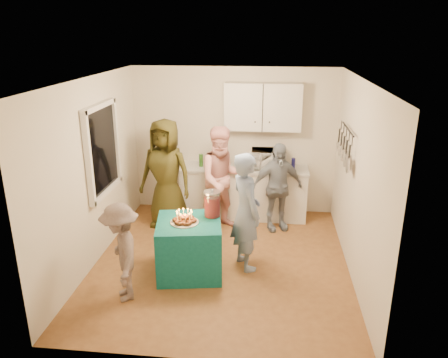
# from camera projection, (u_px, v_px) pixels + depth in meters

# --- Properties ---
(floor) EXTENTS (4.00, 4.00, 0.00)m
(floor) POSITION_uv_depth(u_px,v_px,m) (221.00, 262.00, 6.33)
(floor) COLOR brown
(floor) RESTS_ON ground
(ceiling) EXTENTS (4.00, 4.00, 0.00)m
(ceiling) POSITION_uv_depth(u_px,v_px,m) (221.00, 79.00, 5.48)
(ceiling) COLOR white
(ceiling) RESTS_ON floor
(back_wall) EXTENTS (3.60, 3.60, 0.00)m
(back_wall) POSITION_uv_depth(u_px,v_px,m) (234.00, 141.00, 7.79)
(back_wall) COLOR silver
(back_wall) RESTS_ON floor
(left_wall) EXTENTS (4.00, 4.00, 0.00)m
(left_wall) POSITION_uv_depth(u_px,v_px,m) (93.00, 172.00, 6.09)
(left_wall) COLOR silver
(left_wall) RESTS_ON floor
(right_wall) EXTENTS (4.00, 4.00, 0.00)m
(right_wall) POSITION_uv_depth(u_px,v_px,m) (357.00, 182.00, 5.72)
(right_wall) COLOR silver
(right_wall) RESTS_ON floor
(window_night) EXTENTS (0.04, 1.00, 1.20)m
(window_night) POSITION_uv_depth(u_px,v_px,m) (102.00, 150.00, 6.29)
(window_night) COLOR black
(window_night) RESTS_ON left_wall
(counter) EXTENTS (2.20, 0.58, 0.86)m
(counter) POSITION_uv_depth(u_px,v_px,m) (243.00, 193.00, 7.77)
(counter) COLOR white
(counter) RESTS_ON floor
(countertop) EXTENTS (2.24, 0.62, 0.05)m
(countertop) POSITION_uv_depth(u_px,v_px,m) (244.00, 169.00, 7.62)
(countertop) COLOR beige
(countertop) RESTS_ON counter
(upper_cabinet) EXTENTS (1.30, 0.30, 0.80)m
(upper_cabinet) POSITION_uv_depth(u_px,v_px,m) (263.00, 107.00, 7.38)
(upper_cabinet) COLOR white
(upper_cabinet) RESTS_ON back_wall
(pot_rack) EXTENTS (0.12, 1.00, 0.60)m
(pot_rack) POSITION_uv_depth(u_px,v_px,m) (345.00, 146.00, 6.29)
(pot_rack) COLOR black
(pot_rack) RESTS_ON right_wall
(microwave) EXTENTS (0.60, 0.41, 0.33)m
(microwave) POSITION_uv_depth(u_px,v_px,m) (268.00, 159.00, 7.52)
(microwave) COLOR white
(microwave) RESTS_ON countertop
(party_table) EXTENTS (0.97, 0.97, 0.76)m
(party_table) POSITION_uv_depth(u_px,v_px,m) (189.00, 247.00, 5.95)
(party_table) COLOR #0E5D5D
(party_table) RESTS_ON floor
(donut_cake) EXTENTS (0.38, 0.38, 0.18)m
(donut_cake) POSITION_uv_depth(u_px,v_px,m) (184.00, 216.00, 5.77)
(donut_cake) COLOR #381C0C
(donut_cake) RESTS_ON party_table
(punch_jar) EXTENTS (0.22, 0.22, 0.34)m
(punch_jar) POSITION_uv_depth(u_px,v_px,m) (212.00, 205.00, 5.95)
(punch_jar) COLOR red
(punch_jar) RESTS_ON party_table
(man_birthday) EXTENTS (0.64, 0.73, 1.67)m
(man_birthday) POSITION_uv_depth(u_px,v_px,m) (246.00, 212.00, 5.96)
(man_birthday) COLOR #8398BF
(man_birthday) RESTS_ON floor
(woman_back_left) EXTENTS (1.01, 0.77, 1.84)m
(woman_back_left) POSITION_uv_depth(u_px,v_px,m) (166.00, 174.00, 7.24)
(woman_back_left) COLOR brown
(woman_back_left) RESTS_ON floor
(woman_back_center) EXTENTS (1.04, 0.93, 1.74)m
(woman_back_center) POSITION_uv_depth(u_px,v_px,m) (223.00, 179.00, 7.14)
(woman_back_center) COLOR #DB7275
(woman_back_center) RESTS_ON floor
(woman_back_right) EXTENTS (0.94, 0.65, 1.49)m
(woman_back_right) POSITION_uv_depth(u_px,v_px,m) (277.00, 187.00, 7.15)
(woman_back_right) COLOR #0F1D33
(woman_back_right) RESTS_ON floor
(child_near_left) EXTENTS (0.77, 0.94, 1.26)m
(child_near_left) POSITION_uv_depth(u_px,v_px,m) (121.00, 253.00, 5.29)
(child_near_left) COLOR #5F504C
(child_near_left) RESTS_ON floor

